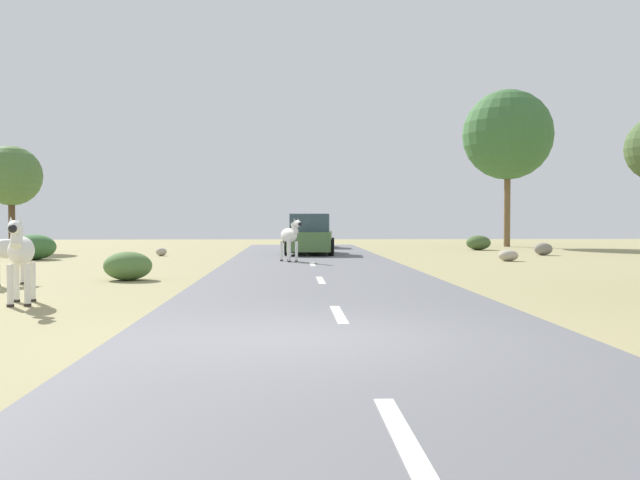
{
  "coord_description": "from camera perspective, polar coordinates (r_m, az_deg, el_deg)",
  "views": [
    {
      "loc": [
        -0.28,
        -8.48,
        1.53
      ],
      "look_at": [
        0.7,
        12.88,
        0.89
      ],
      "focal_mm": 37.96,
      "sensor_mm": 36.0,
      "label": 1
    }
  ],
  "objects": [
    {
      "name": "lane_markings",
      "position": [
        7.67,
        3.26,
        -9.39
      ],
      "size": [
        0.16,
        56.0,
        0.01
      ],
      "color": "silver",
      "rests_on": "road"
    },
    {
      "name": "rock_1",
      "position": [
        30.81,
        18.31,
        -0.73
      ],
      "size": [
        0.79,
        0.61,
        0.54
      ],
      "primitive_type": "ellipsoid",
      "color": "gray",
      "rests_on": "ground_plane"
    },
    {
      "name": "tree_2",
      "position": [
        40.47,
        15.55,
        8.52
      ],
      "size": [
        5.11,
        5.11,
        8.95
      ],
      "color": "brown",
      "rests_on": "ground_plane"
    },
    {
      "name": "car_1",
      "position": [
        29.19,
        -0.8,
        0.36
      ],
      "size": [
        2.27,
        4.46,
        1.74
      ],
      "rotation": [
        0.0,
        0.0,
        -0.07
      ],
      "color": "#476B38",
      "rests_on": "road"
    },
    {
      "name": "bush_0",
      "position": [
        35.32,
        13.21,
        -0.22
      ],
      "size": [
        1.24,
        1.12,
        0.74
      ],
      "primitive_type": "ellipsoid",
      "color": "#425B2D",
      "rests_on": "ground_plane"
    },
    {
      "name": "road",
      "position": [
        8.65,
        2.57,
        -8.3
      ],
      "size": [
        6.0,
        64.0,
        0.05
      ],
      "primitive_type": "cube",
      "color": "slate",
      "rests_on": "ground_plane"
    },
    {
      "name": "tree_0",
      "position": [
        35.4,
        -24.59,
        4.92
      ],
      "size": [
        2.84,
        2.84,
        5.06
      ],
      "color": "#4C3823",
      "rests_on": "ground_plane"
    },
    {
      "name": "bush_2",
      "position": [
        28.27,
        -22.95,
        -0.55
      ],
      "size": [
        1.62,
        1.46,
        0.97
      ],
      "primitive_type": "ellipsoid",
      "color": "#386633",
      "rests_on": "ground_plane"
    },
    {
      "name": "bush_1",
      "position": [
        17.81,
        -15.89,
        -2.11
      ],
      "size": [
        1.21,
        1.09,
        0.73
      ],
      "primitive_type": "ellipsoid",
      "color": "#4C7038",
      "rests_on": "ground_plane"
    },
    {
      "name": "zebra_0",
      "position": [
        23.98,
        -2.55,
        0.35
      ],
      "size": [
        0.9,
        1.54,
        1.54
      ],
      "rotation": [
        0.0,
        0.0,
        3.56
      ],
      "color": "silver",
      "rests_on": "road"
    },
    {
      "name": "rock_0",
      "position": [
        29.56,
        -13.23,
        -0.98
      ],
      "size": [
        0.46,
        0.4,
        0.34
      ],
      "primitive_type": "ellipsoid",
      "color": "#A89E8C",
      "rests_on": "ground_plane"
    },
    {
      "name": "zebra_2",
      "position": [
        17.45,
        -25.12,
        -0.74
      ],
      "size": [
        1.02,
        1.31,
        1.4
      ],
      "rotation": [
        0.0,
        0.0,
        2.54
      ],
      "color": "silver",
      "rests_on": "ground_plane"
    },
    {
      "name": "car_0",
      "position": [
        36.64,
        -0.81,
        0.63
      ],
      "size": [
        2.04,
        4.35,
        1.74
      ],
      "rotation": [
        0.0,
        0.0,
        -0.01
      ],
      "color": "white",
      "rests_on": "road"
    },
    {
      "name": "ground_plane",
      "position": [
        8.63,
        -0.76,
        -8.5
      ],
      "size": [
        90.0,
        90.0,
        0.0
      ],
      "primitive_type": "plane",
      "color": "#998E60"
    },
    {
      "name": "zebra_1",
      "position": [
        13.27,
        -23.93,
        -0.95
      ],
      "size": [
        0.69,
        1.66,
        1.59
      ],
      "rotation": [
        0.0,
        0.0,
        3.38
      ],
      "color": "silver",
      "rests_on": "ground_plane"
    },
    {
      "name": "rock_2",
      "position": [
        26.04,
        15.59,
        -1.27
      ],
      "size": [
        0.74,
        0.6,
        0.42
      ],
      "primitive_type": "ellipsoid",
      "color": "#A89E8C",
      "rests_on": "ground_plane"
    }
  ]
}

